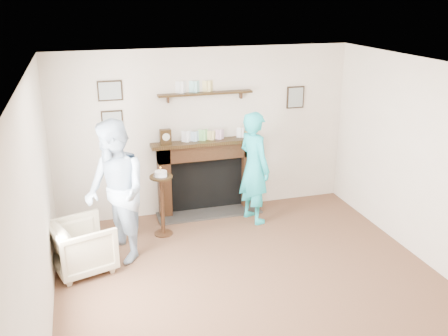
{
  "coord_description": "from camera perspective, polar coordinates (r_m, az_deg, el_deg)",
  "views": [
    {
      "loc": [
        -1.77,
        -4.54,
        3.24
      ],
      "look_at": [
        -0.17,
        0.9,
        1.23
      ],
      "focal_mm": 40.0,
      "sensor_mm": 36.0,
      "label": 1
    }
  ],
  "objects": [
    {
      "name": "man",
      "position": [
        6.69,
        -11.71,
        -9.95
      ],
      "size": [
        0.95,
        1.07,
        1.81
      ],
      "primitive_type": "imported",
      "rotation": [
        0.0,
        0.0,
        -1.21
      ],
      "color": "#AEB7DA",
      "rests_on": "ground"
    },
    {
      "name": "armchair",
      "position": [
        6.53,
        -15.59,
        -11.06
      ],
      "size": [
        0.87,
        0.85,
        0.64
      ],
      "primitive_type": "imported",
      "rotation": [
        0.0,
        0.0,
        1.87
      ],
      "color": "tan",
      "rests_on": "ground"
    },
    {
      "name": "ground",
      "position": [
        5.85,
        4.21,
        -14.21
      ],
      "size": [
        5.0,
        5.0,
        0.0
      ],
      "primitive_type": "plane",
      "color": "brown",
      "rests_on": "ground"
    },
    {
      "name": "woman",
      "position": [
        7.57,
        3.34,
        -5.88
      ],
      "size": [
        0.56,
        0.69,
        1.66
      ],
      "primitive_type": "imported",
      "rotation": [
        0.0,
        0.0,
        1.87
      ],
      "color": "teal",
      "rests_on": "ground"
    },
    {
      "name": "pedestal_table",
      "position": [
        6.92,
        -7.14,
        -2.91
      ],
      "size": [
        0.31,
        0.31,
        1.01
      ],
      "color": "black",
      "rests_on": "ground"
    },
    {
      "name": "room_shell",
      "position": [
        5.75,
        2.19,
        3.15
      ],
      "size": [
        4.54,
        5.02,
        2.52
      ],
      "color": "beige",
      "rests_on": "ground"
    }
  ]
}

